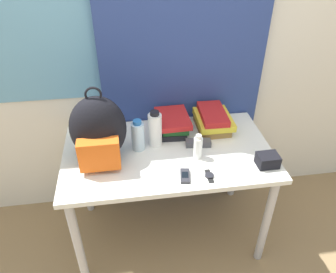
% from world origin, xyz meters
% --- Properties ---
extents(wall_back, '(6.00, 0.06, 2.50)m').
position_xyz_m(wall_back, '(-0.00, 0.79, 1.25)').
color(wall_back, silver).
rests_on(wall_back, ground_plane).
extents(curtain_blue, '(1.04, 0.04, 2.50)m').
position_xyz_m(curtain_blue, '(0.15, 0.73, 1.25)').
color(curtain_blue, navy).
rests_on(curtain_blue, ground_plane).
extents(desk, '(1.22, 0.70, 0.72)m').
position_xyz_m(desk, '(0.00, 0.35, 0.63)').
color(desk, silver).
rests_on(desk, ground_plane).
extents(backpack, '(0.31, 0.28, 0.44)m').
position_xyz_m(backpack, '(-0.38, 0.34, 0.91)').
color(backpack, black).
rests_on(backpack, desk).
extents(book_stack_left, '(0.21, 0.28, 0.11)m').
position_xyz_m(book_stack_left, '(0.06, 0.55, 0.78)').
color(book_stack_left, black).
rests_on(book_stack_left, desk).
extents(book_stack_center, '(0.22, 0.28, 0.13)m').
position_xyz_m(book_stack_center, '(0.32, 0.55, 0.78)').
color(book_stack_center, olive).
rests_on(book_stack_center, desk).
extents(water_bottle, '(0.08, 0.08, 0.20)m').
position_xyz_m(water_bottle, '(-0.17, 0.40, 0.81)').
color(water_bottle, silver).
rests_on(water_bottle, desk).
extents(sports_bottle, '(0.08, 0.08, 0.23)m').
position_xyz_m(sports_bottle, '(-0.07, 0.42, 0.83)').
color(sports_bottle, white).
rests_on(sports_bottle, desk).
extents(sunscreen_bottle, '(0.05, 0.05, 0.15)m').
position_xyz_m(sunscreen_bottle, '(0.16, 0.26, 0.79)').
color(sunscreen_bottle, white).
rests_on(sunscreen_bottle, desk).
extents(cell_phone, '(0.07, 0.11, 0.02)m').
position_xyz_m(cell_phone, '(0.06, 0.11, 0.73)').
color(cell_phone, '#2D2D33').
rests_on(cell_phone, desk).
extents(sunglasses_case, '(0.16, 0.07, 0.04)m').
position_xyz_m(sunglasses_case, '(0.19, 0.37, 0.74)').
color(sunglasses_case, '#47474C').
rests_on(sunglasses_case, desk).
extents(camera_pouch, '(0.12, 0.09, 0.07)m').
position_xyz_m(camera_pouch, '(0.52, 0.14, 0.76)').
color(camera_pouch, black).
rests_on(camera_pouch, desk).
extents(wristwatch, '(0.05, 0.10, 0.01)m').
position_xyz_m(wristwatch, '(0.18, 0.09, 0.73)').
color(wristwatch, black).
rests_on(wristwatch, desk).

